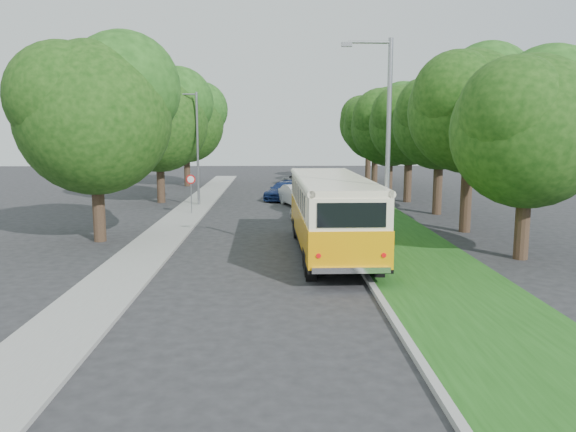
{
  "coord_description": "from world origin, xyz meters",
  "views": [
    {
      "loc": [
        0.49,
        -21.37,
        4.99
      ],
      "look_at": [
        1.03,
        1.6,
        1.5
      ],
      "focal_mm": 35.0,
      "sensor_mm": 36.0,
      "label": 1
    }
  ],
  "objects_px": {
    "car_silver": "(313,204)",
    "car_grey": "(306,183)",
    "lamppost_near": "(385,150)",
    "lamppost_far": "(196,144)",
    "car_blue": "(284,191)",
    "vintage_bus": "(331,215)",
    "car_white": "(298,196)"
  },
  "relations": [
    {
      "from": "car_blue",
      "to": "vintage_bus",
      "type": "bearing_deg",
      "value": -63.24
    },
    {
      "from": "car_silver",
      "to": "car_grey",
      "type": "bearing_deg",
      "value": 107.91
    },
    {
      "from": "vintage_bus",
      "to": "lamppost_near",
      "type": "bearing_deg",
      "value": -68.84
    },
    {
      "from": "car_silver",
      "to": "car_white",
      "type": "xyz_separation_m",
      "value": [
        -0.66,
        4.78,
        -0.05
      ]
    },
    {
      "from": "lamppost_near",
      "to": "car_grey",
      "type": "distance_m",
      "value": 26.97
    },
    {
      "from": "vintage_bus",
      "to": "car_grey",
      "type": "height_order",
      "value": "vintage_bus"
    },
    {
      "from": "lamppost_far",
      "to": "car_white",
      "type": "height_order",
      "value": "lamppost_far"
    },
    {
      "from": "lamppost_far",
      "to": "vintage_bus",
      "type": "relative_size",
      "value": 0.69
    },
    {
      "from": "lamppost_near",
      "to": "lamppost_far",
      "type": "height_order",
      "value": "lamppost_near"
    },
    {
      "from": "car_silver",
      "to": "car_blue",
      "type": "distance_m",
      "value": 8.56
    },
    {
      "from": "car_silver",
      "to": "lamppost_near",
      "type": "bearing_deg",
      "value": -64.55
    },
    {
      "from": "car_white",
      "to": "car_grey",
      "type": "bearing_deg",
      "value": 65.86
    },
    {
      "from": "car_silver",
      "to": "car_grey",
      "type": "distance_m",
      "value": 13.15
    },
    {
      "from": "lamppost_near",
      "to": "car_grey",
      "type": "height_order",
      "value": "lamppost_near"
    },
    {
      "from": "car_blue",
      "to": "car_grey",
      "type": "height_order",
      "value": "car_grey"
    },
    {
      "from": "lamppost_near",
      "to": "vintage_bus",
      "type": "height_order",
      "value": "lamppost_near"
    },
    {
      "from": "lamppost_near",
      "to": "car_silver",
      "type": "xyz_separation_m",
      "value": [
        -1.49,
        13.56,
        -3.61
      ]
    },
    {
      "from": "vintage_bus",
      "to": "car_white",
      "type": "distance_m",
      "value": 14.85
    },
    {
      "from": "lamppost_far",
      "to": "car_silver",
      "type": "distance_m",
      "value": 9.52
    },
    {
      "from": "vintage_bus",
      "to": "car_silver",
      "type": "height_order",
      "value": "vintage_bus"
    },
    {
      "from": "vintage_bus",
      "to": "car_silver",
      "type": "bearing_deg",
      "value": 89.23
    },
    {
      "from": "lamppost_near",
      "to": "car_silver",
      "type": "relative_size",
      "value": 1.8
    },
    {
      "from": "lamppost_far",
      "to": "car_grey",
      "type": "distance_m",
      "value": 11.74
    },
    {
      "from": "lamppost_far",
      "to": "vintage_bus",
      "type": "xyz_separation_m",
      "value": [
        7.46,
        -14.96,
        -2.5
      ]
    },
    {
      "from": "car_blue",
      "to": "car_silver",
      "type": "bearing_deg",
      "value": -57.82
    },
    {
      "from": "lamppost_near",
      "to": "car_grey",
      "type": "relative_size",
      "value": 1.48
    },
    {
      "from": "car_white",
      "to": "car_blue",
      "type": "xyz_separation_m",
      "value": [
        -0.88,
        3.64,
        -0.05
      ]
    },
    {
      "from": "lamppost_far",
      "to": "car_blue",
      "type": "relative_size",
      "value": 1.65
    },
    {
      "from": "vintage_bus",
      "to": "car_grey",
      "type": "distance_m",
      "value": 23.18
    },
    {
      "from": "lamppost_near",
      "to": "lamppost_far",
      "type": "xyz_separation_m",
      "value": [
        -8.91,
        18.5,
        -0.25
      ]
    },
    {
      "from": "vintage_bus",
      "to": "car_silver",
      "type": "distance_m",
      "value": 10.06
    },
    {
      "from": "lamppost_near",
      "to": "lamppost_far",
      "type": "distance_m",
      "value": 20.53
    }
  ]
}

